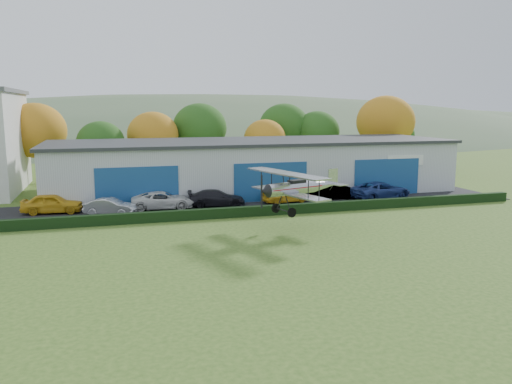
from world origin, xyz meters
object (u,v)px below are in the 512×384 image
object	(u,v)px
car_3	(216,198)
car_5	(330,190)
car_1	(110,207)
car_6	(381,190)
car_2	(163,200)
biplane	(298,186)
car_4	(285,195)
hangar	(253,166)
car_0	(52,203)

from	to	relation	value
car_3	car_5	xyz separation A→B (m)	(11.06, 0.56, 0.10)
car_1	car_6	size ratio (longest dim) A/B	0.70
car_1	car_6	distance (m)	24.61
car_2	biplane	distance (m)	13.27
car_3	car_6	bearing A→B (deg)	-84.56
car_4	hangar	bearing A→B (deg)	-2.08
car_6	car_4	bearing A→B (deg)	74.38
car_1	car_4	distance (m)	15.34
car_3	car_6	distance (m)	15.66
car_2	biplane	size ratio (longest dim) A/B	0.67
car_2	car_3	xyz separation A→B (m)	(4.62, -0.15, -0.01)
hangar	car_0	world-z (taller)	hangar
car_5	biplane	xyz separation A→B (m)	(-7.24, -10.40, 2.24)
car_2	car_5	world-z (taller)	car_5
hangar	car_6	size ratio (longest dim) A/B	6.93
car_0	car_5	xyz separation A→B (m)	(24.57, -0.26, 0.00)
hangar	car_6	xyz separation A→B (m)	(10.27, -7.97, -1.79)
biplane	car_0	bearing A→B (deg)	130.63
car_4	biplane	distance (m)	10.37
car_0	car_3	xyz separation A→B (m)	(13.51, -0.83, -0.09)
car_5	car_6	distance (m)	4.79
car_3	car_6	xyz separation A→B (m)	(15.64, -0.85, 0.09)
car_0	car_1	xyz separation A→B (m)	(4.54, -2.03, -0.14)
car_1	car_5	size ratio (longest dim) A/B	0.83
car_2	car_4	bearing A→B (deg)	-86.35
car_1	car_5	xyz separation A→B (m)	(20.03, 1.76, 0.14)
hangar	car_2	world-z (taller)	hangar
car_6	biplane	distance (m)	15.01
hangar	car_4	distance (m)	7.47
car_3	biplane	xyz separation A→B (m)	(3.82, -9.83, 2.34)
car_1	car_3	world-z (taller)	car_3
car_2	car_3	size ratio (longest dim) A/B	1.06
hangar	car_6	world-z (taller)	hangar
car_0	biplane	size ratio (longest dim) A/B	0.61
car_5	hangar	bearing A→B (deg)	45.02
car_1	car_2	bearing A→B (deg)	-51.02
car_5	biplane	size ratio (longest dim) A/B	0.63
car_2	biplane	bearing A→B (deg)	-135.18
car_4	car_6	world-z (taller)	car_6
hangar	car_2	xyz separation A→B (m)	(-9.98, -6.98, -1.87)
car_5	car_6	bearing A→B (deg)	-103.06
car_5	biplane	bearing A→B (deg)	149.22
car_0	hangar	bearing A→B (deg)	-65.22
hangar	car_3	world-z (taller)	hangar
car_0	biplane	xyz separation A→B (m)	(17.33, -10.66, 2.24)
hangar	biplane	xyz separation A→B (m)	(-1.54, -16.96, 0.45)
car_3	car_4	distance (m)	6.32
car_0	car_2	distance (m)	8.92
hangar	car_2	bearing A→B (deg)	-145.02
hangar	car_4	xyz separation A→B (m)	(0.96, -7.16, -1.88)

